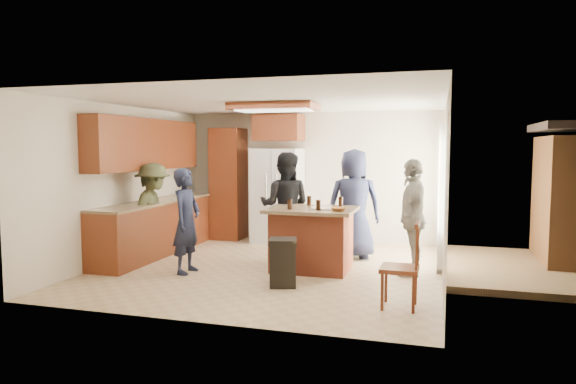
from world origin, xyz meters
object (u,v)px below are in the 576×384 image
(person_behind_left, at_px, (285,206))
(person_counter, at_px, (154,211))
(trash_bin, at_px, (283,262))
(person_front_left, at_px, (187,221))
(refrigerator, at_px, (278,196))
(kitchen_island, at_px, (312,238))
(person_behind_right, at_px, (354,204))
(person_side_right, at_px, (413,217))
(spindle_chair, at_px, (401,269))

(person_behind_left, relative_size, person_counter, 1.11)
(person_behind_left, height_order, trash_bin, person_behind_left)
(person_front_left, bearing_deg, refrigerator, -9.62)
(person_behind_left, relative_size, kitchen_island, 1.37)
(person_behind_right, height_order, person_side_right, person_behind_right)
(person_behind_left, bearing_deg, kitchen_island, 128.69)
(person_counter, distance_m, trash_bin, 2.70)
(person_side_right, bearing_deg, kitchen_island, -89.72)
(person_side_right, xyz_separation_m, person_counter, (-4.09, -0.16, -0.04))
(person_counter, distance_m, spindle_chair, 4.32)
(person_counter, bearing_deg, trash_bin, -116.23)
(person_behind_right, relative_size, person_counter, 1.14)
(person_behind_left, bearing_deg, person_front_left, 43.95)
(person_behind_left, height_order, person_behind_right, person_behind_right)
(person_counter, xyz_separation_m, kitchen_island, (2.64, 0.02, -0.31))
(trash_bin, bearing_deg, person_side_right, 34.90)
(refrigerator, bearing_deg, kitchen_island, -59.99)
(kitchen_island, bearing_deg, person_side_right, 5.46)
(person_counter, relative_size, kitchen_island, 1.23)
(kitchen_island, distance_m, spindle_chair, 2.05)
(kitchen_island, bearing_deg, person_behind_right, 64.05)
(person_side_right, relative_size, refrigerator, 0.93)
(person_side_right, height_order, refrigerator, refrigerator)
(refrigerator, bearing_deg, spindle_chair, -53.74)
(refrigerator, relative_size, kitchen_island, 1.41)
(person_front_left, xyz_separation_m, refrigerator, (0.53, 2.72, 0.14))
(person_front_left, distance_m, spindle_chair, 3.23)
(person_behind_right, distance_m, person_side_right, 1.28)
(person_side_right, bearing_deg, trash_bin, -60.29)
(person_counter, relative_size, trash_bin, 2.51)
(person_behind_right, bearing_deg, person_front_left, 20.14)
(person_behind_right, bearing_deg, refrigerator, -50.09)
(spindle_chair, bearing_deg, person_front_left, 165.57)
(person_behind_right, bearing_deg, person_behind_left, 1.21)
(person_behind_left, bearing_deg, person_counter, 11.59)
(person_front_left, bearing_deg, person_behind_left, -38.98)
(person_front_left, xyz_separation_m, kitchen_island, (1.70, 0.69, -0.29))
(person_behind_left, relative_size, trash_bin, 2.77)
(trash_bin, distance_m, spindle_chair, 1.65)
(kitchen_island, bearing_deg, spindle_chair, -46.57)
(person_side_right, height_order, kitchen_island, person_side_right)
(trash_bin, bearing_deg, person_counter, 159.01)
(person_behind_right, xyz_separation_m, kitchen_island, (-0.47, -0.97, -0.43))
(person_counter, bearing_deg, refrigerator, -40.67)
(trash_bin, bearing_deg, person_behind_right, 72.19)
(person_side_right, distance_m, spindle_chair, 1.67)
(kitchen_island, xyz_separation_m, trash_bin, (-0.15, -0.98, -0.16))
(person_front_left, height_order, person_behind_left, person_behind_left)
(person_behind_right, relative_size, trash_bin, 2.86)
(person_front_left, distance_m, person_side_right, 3.26)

